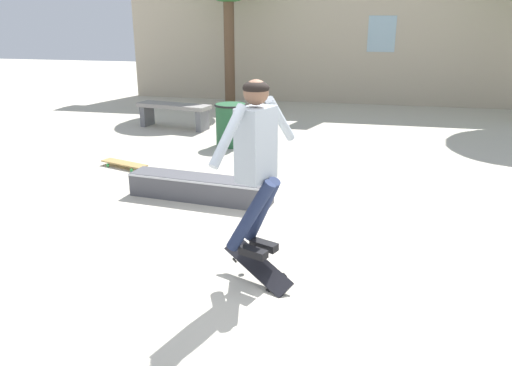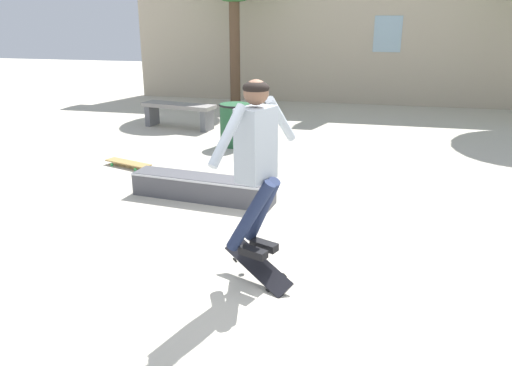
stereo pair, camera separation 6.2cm
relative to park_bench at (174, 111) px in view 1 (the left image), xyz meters
name	(u,v)px [view 1 (the left image)]	position (x,y,z in m)	size (l,w,h in m)	color
ground_plane	(297,275)	(3.44, -5.78, -0.37)	(40.00, 40.00, 0.00)	beige
building_backdrop	(350,28)	(3.44, 4.08, 1.60)	(12.78, 0.52, 5.02)	#B7A88E
park_bench	(174,111)	(0.00, 0.00, 0.00)	(1.67, 0.73, 0.52)	gray
skate_ledge	(200,188)	(1.91, -4.03, -0.22)	(1.96, 0.61, 0.31)	#4C4C51
trash_bin	(231,124)	(1.57, -1.19, 0.04)	(0.59, 0.59, 0.78)	#235633
skater	(256,153)	(3.09, -5.96, 0.85)	(0.54, 1.15, 1.54)	#9EA8B2
skateboard_flipping	(258,266)	(3.10, -5.94, -0.22)	(0.72, 0.54, 0.36)	black
skateboard_resting	(124,163)	(0.27, -2.92, -0.30)	(0.86, 0.45, 0.08)	#AD894C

